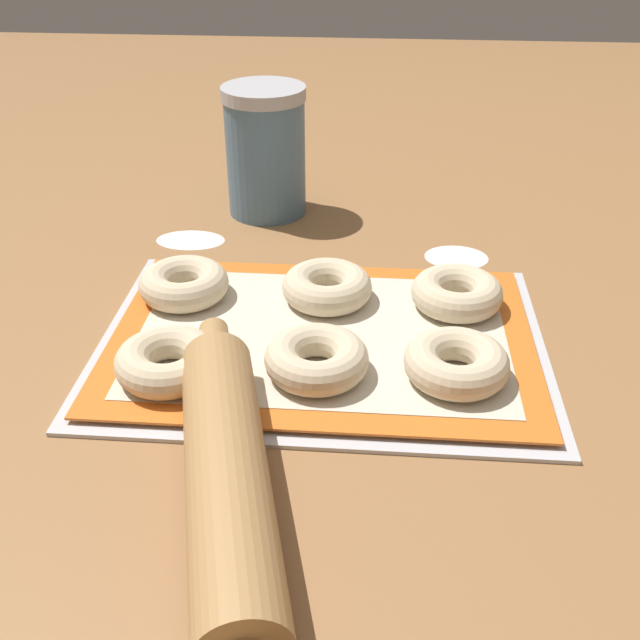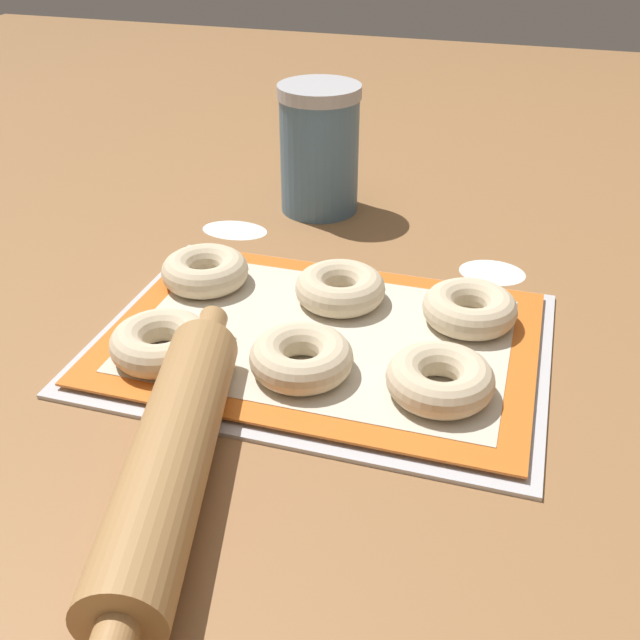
% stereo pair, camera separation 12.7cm
% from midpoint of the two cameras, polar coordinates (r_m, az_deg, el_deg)
% --- Properties ---
extents(ground_plane, '(2.80, 2.80, 0.00)m').
position_cam_midpoint_polar(ground_plane, '(0.74, -4.68, -1.38)').
color(ground_plane, olive).
extents(baking_tray, '(0.43, 0.31, 0.01)m').
position_cam_midpoint_polar(baking_tray, '(0.72, -5.05, -1.83)').
color(baking_tray, silver).
rests_on(baking_tray, ground_plane).
extents(baking_mat, '(0.40, 0.28, 0.00)m').
position_cam_midpoint_polar(baking_mat, '(0.72, -5.07, -1.47)').
color(baking_mat, orange).
rests_on(baking_mat, baking_tray).
extents(bagel_front_left, '(0.09, 0.09, 0.03)m').
position_cam_midpoint_polar(bagel_front_left, '(0.68, -16.89, -3.35)').
color(bagel_front_left, beige).
rests_on(bagel_front_left, baking_mat).
extents(bagel_front_center, '(0.09, 0.09, 0.03)m').
position_cam_midpoint_polar(bagel_front_center, '(0.65, -6.09, -3.28)').
color(bagel_front_center, beige).
rests_on(bagel_front_center, baking_mat).
extents(bagel_front_right, '(0.09, 0.09, 0.03)m').
position_cam_midpoint_polar(bagel_front_right, '(0.65, 4.92, -3.61)').
color(bagel_front_right, beige).
rests_on(bagel_front_right, baking_mat).
extents(bagel_back_left, '(0.09, 0.09, 0.03)m').
position_cam_midpoint_polar(bagel_back_left, '(0.79, -14.91, 2.47)').
color(bagel_back_left, beige).
rests_on(bagel_back_left, baking_mat).
extents(bagel_back_center, '(0.09, 0.09, 0.03)m').
position_cam_midpoint_polar(bagel_back_center, '(0.76, -4.34, 2.32)').
color(bagel_back_center, beige).
rests_on(bagel_back_center, baking_mat).
extents(bagel_back_right, '(0.09, 0.09, 0.03)m').
position_cam_midpoint_polar(bagel_back_right, '(0.75, 5.72, 1.82)').
color(bagel_back_right, beige).
rests_on(bagel_back_right, baking_mat).
extents(flour_canister, '(0.10, 0.10, 0.16)m').
position_cam_midpoint_polar(flour_canister, '(0.98, -7.98, 12.50)').
color(flour_canister, slate).
rests_on(flour_canister, ground_plane).
extents(rolling_pin, '(0.13, 0.38, 0.06)m').
position_cam_midpoint_polar(rolling_pin, '(0.55, -13.85, -11.84)').
color(rolling_pin, '#AD7F4C').
rests_on(rolling_pin, ground_plane).
extents(flour_patch_near, '(0.08, 0.06, 0.00)m').
position_cam_midpoint_polar(flour_patch_near, '(0.94, -13.71, 5.83)').
color(flour_patch_near, white).
rests_on(flour_patch_near, ground_plane).
extents(flour_patch_far, '(0.07, 0.06, 0.00)m').
position_cam_midpoint_polar(flour_patch_far, '(0.88, 6.36, 4.66)').
color(flour_patch_far, white).
rests_on(flour_patch_far, ground_plane).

